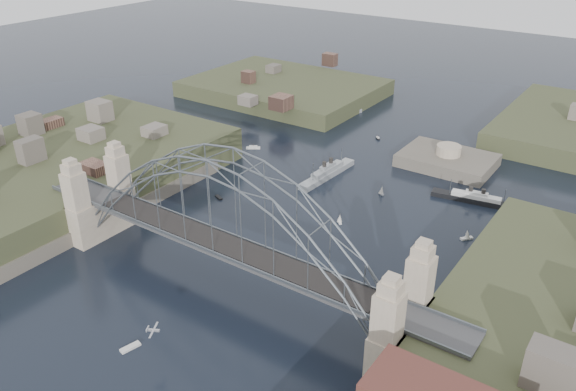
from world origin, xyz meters
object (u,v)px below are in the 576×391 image
Objects in this scene: bridge at (224,224)px; ocean_liner at (476,199)px; naval_cruiser_far at (343,114)px; fort_island at (446,167)px; naval_cruiser_near at (327,173)px.

bridge is 4.37× the size of ocean_liner.
fort_island is at bearing -23.52° from naval_cruiser_far.
fort_island is 30.81m from naval_cruiser_near.
fort_island is 1.49× the size of naval_cruiser_far.
bridge reaches higher than naval_cruiser_far.
naval_cruiser_far is at bearing 107.53° from bridge.
naval_cruiser_near is at bearing 100.82° from bridge.
naval_cruiser_near is at bearing -167.80° from ocean_liner.
bridge is at bearing -113.97° from ocean_liner.
ocean_liner is (12.38, -15.18, 1.07)m from fort_island.
bridge is at bearing -72.47° from naval_cruiser_far.
bridge reaches higher than naval_cruiser_near.
naval_cruiser_far is at bearing 114.97° from naval_cruiser_near.
bridge is at bearing -79.18° from naval_cruiser_near.
bridge is 4.23× the size of naval_cruiser_near.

